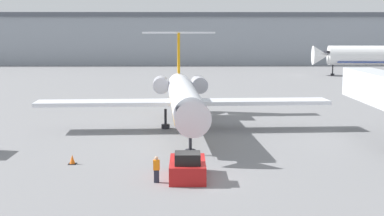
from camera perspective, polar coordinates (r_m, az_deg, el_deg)
ground_plane at (r=33.59m, az=0.21°, el=-7.77°), size 600.00×600.00×0.00m
terminal_building at (r=152.30m, az=-0.52°, el=7.42°), size 180.00×16.80×14.24m
airplane_main at (r=50.35m, az=-0.92°, el=1.34°), size 27.59×26.13×9.16m
pushback_tug at (r=33.94m, az=-0.48°, el=-6.39°), size 2.25×4.09×1.85m
worker_near_tug at (r=33.06m, az=-3.81°, el=-6.50°), size 0.40×0.24×1.65m
traffic_cone_left at (r=38.50m, az=-12.65°, el=-5.40°), size 0.55×0.55×0.67m
jet_bridge at (r=47.06m, az=19.72°, el=1.89°), size 3.20×13.53×6.19m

